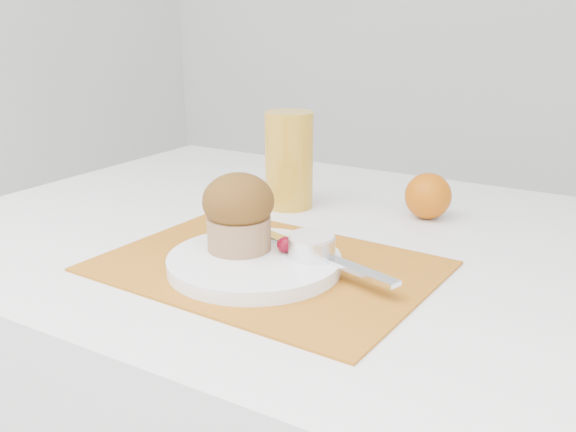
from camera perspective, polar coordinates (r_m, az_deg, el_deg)
The scene contains 10 objects.
placemat at distance 0.81m, azimuth -1.90°, elevation -4.48°, with size 0.40×0.30×0.00m, color #B06518.
plate at distance 0.79m, azimuth -3.01°, elevation -4.15°, with size 0.21×0.21×0.02m, color white.
ramekin at distance 0.78m, azimuth 2.11°, elevation -2.78°, with size 0.06×0.06×0.03m, color white.
cream at distance 0.78m, azimuth 2.12°, elevation -1.90°, with size 0.06×0.06×0.01m, color silver.
raspberry_near at distance 0.81m, azimuth 1.24°, elevation -2.19°, with size 0.02×0.02×0.02m, color #510202.
raspberry_far at distance 0.79m, azimuth -0.21°, elevation -2.56°, with size 0.02×0.02×0.02m, color #50020E.
butter_knife at distance 0.78m, azimuth 3.20°, elevation -3.63°, with size 0.22×0.02×0.01m, color silver.
orange at distance 1.01m, azimuth 12.34°, elevation 1.75°, with size 0.07×0.07×0.07m, color #C15906.
juice_glass at distance 1.03m, azimuth 0.09°, elevation 5.00°, with size 0.08×0.08×0.16m, color gold.
muffin at distance 0.80m, azimuth -4.42°, elevation 0.40°, with size 0.10×0.10×0.10m.
Camera 1 is at (0.38, -0.72, 1.06)m, focal length 40.00 mm.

